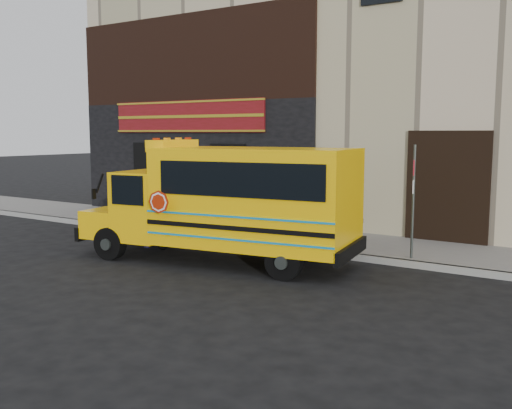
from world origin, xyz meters
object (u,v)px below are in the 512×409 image
object	(u,v)px
school_bus	(230,200)
cyclist	(150,218)
sign_pole	(413,199)
bicycle	(150,230)

from	to	relation	value
school_bus	cyclist	world-z (taller)	school_bus
sign_pole	bicycle	distance (m)	6.90
cyclist	bicycle	bearing A→B (deg)	44.38
bicycle	school_bus	bearing A→B (deg)	-86.76
school_bus	bicycle	distance (m)	3.05
sign_pole	bicycle	world-z (taller)	sign_pole
bicycle	cyclist	size ratio (longest dim) A/B	0.97
bicycle	cyclist	world-z (taller)	cyclist
bicycle	cyclist	distance (m)	0.36
school_bus	sign_pole	size ratio (longest dim) A/B	2.53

